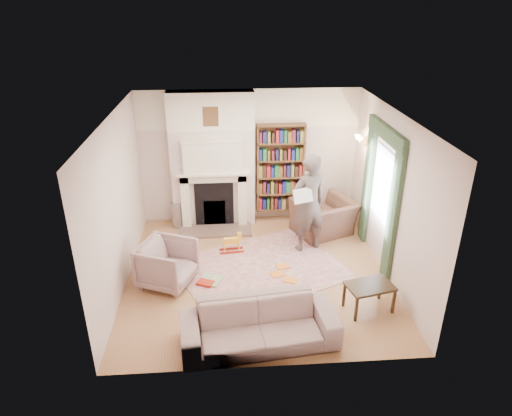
{
  "coord_description": "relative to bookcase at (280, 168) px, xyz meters",
  "views": [
    {
      "loc": [
        -0.53,
        -6.8,
        4.45
      ],
      "look_at": [
        0.0,
        0.25,
        1.15
      ],
      "focal_mm": 32.0,
      "sensor_mm": 36.0,
      "label": 1
    }
  ],
  "objects": [
    {
      "name": "paraffin_heater",
      "position": [
        -2.18,
        -0.22,
        -0.9
      ],
      "size": [
        0.28,
        0.28,
        0.55
      ],
      "primitive_type": "cylinder",
      "rotation": [
        0.0,
        0.0,
        -0.17
      ],
      "color": "#919298",
      "rests_on": "floor"
    },
    {
      "name": "floor",
      "position": [
        -0.65,
        -2.12,
        -1.18
      ],
      "size": [
        4.5,
        4.5,
        0.0
      ],
      "primitive_type": "plane",
      "color": "#98653D",
      "rests_on": "ground"
    },
    {
      "name": "coffee_table",
      "position": [
        0.99,
        -3.28,
        -0.95
      ],
      "size": [
        0.78,
        0.6,
        0.45
      ],
      "primitive_type": null,
      "rotation": [
        0.0,
        0.0,
        0.23
      ],
      "color": "#372413",
      "rests_on": "floor"
    },
    {
      "name": "comic_annuals",
      "position": [
        -0.31,
        -2.36,
        -1.16
      ],
      "size": [
        0.85,
        1.09,
        0.02
      ],
      "color": "red",
      "rests_on": "rug"
    },
    {
      "name": "board_game",
      "position": [
        -1.46,
        -2.32,
        -1.15
      ],
      "size": [
        0.46,
        0.46,
        0.03
      ],
      "primitive_type": "cube",
      "rotation": [
        0.0,
        0.0,
        -0.42
      ],
      "color": "#EDDE53",
      "rests_on": "rug"
    },
    {
      "name": "man_reading",
      "position": [
        0.37,
        -1.34,
        -0.22
      ],
      "size": [
        0.81,
        0.67,
        1.91
      ],
      "primitive_type": "imported",
      "rotation": [
        0.0,
        0.0,
        3.5
      ],
      "color": "#4E433F",
      "rests_on": "floor"
    },
    {
      "name": "window",
      "position": [
        1.58,
        -1.72,
        0.27
      ],
      "size": [
        0.02,
        0.9,
        1.3
      ],
      "primitive_type": "cube",
      "color": "silver",
      "rests_on": "wall_right"
    },
    {
      "name": "wall_right",
      "position": [
        1.6,
        -2.12,
        0.22
      ],
      "size": [
        0.0,
        4.5,
        4.5
      ],
      "primitive_type": "plane",
      "rotation": [
        1.57,
        0.0,
        -1.57
      ],
      "color": "beige",
      "rests_on": "floor"
    },
    {
      "name": "newspaper",
      "position": [
        0.22,
        -1.54,
        0.03
      ],
      "size": [
        0.39,
        0.23,
        0.25
      ],
      "primitive_type": "cube",
      "rotation": [
        -0.35,
        0.0,
        0.36
      ],
      "color": "silver",
      "rests_on": "man_reading"
    },
    {
      "name": "armchair_left",
      "position": [
        -2.18,
        -2.32,
        -0.79
      ],
      "size": [
        1.09,
        1.08,
        0.76
      ],
      "primitive_type": "imported",
      "rotation": [
        0.0,
        0.0,
        1.17
      ],
      "color": "#B4A295",
      "rests_on": "floor"
    },
    {
      "name": "wall_back",
      "position": [
        -0.65,
        0.13,
        0.22
      ],
      "size": [
        4.5,
        0.0,
        4.5
      ],
      "primitive_type": "plane",
      "rotation": [
        1.57,
        0.0,
        0.0
      ],
      "color": "beige",
      "rests_on": "floor"
    },
    {
      "name": "pelmet",
      "position": [
        1.54,
        -1.72,
        1.2
      ],
      "size": [
        0.09,
        1.7,
        0.24
      ],
      "primitive_type": "cube",
      "color": "#2D462D",
      "rests_on": "wall_right"
    },
    {
      "name": "ceiling",
      "position": [
        -0.65,
        -2.12,
        1.62
      ],
      "size": [
        4.5,
        4.5,
        0.0
      ],
      "primitive_type": "plane",
      "rotation": [
        3.14,
        0.0,
        0.0
      ],
      "color": "white",
      "rests_on": "wall_back"
    },
    {
      "name": "game_box_lid",
      "position": [
        -1.55,
        -2.42,
        -1.14
      ],
      "size": [
        0.32,
        0.27,
        0.04
      ],
      "primitive_type": "cube",
      "rotation": [
        0.0,
        0.0,
        -0.43
      ],
      "color": "#AA2313",
      "rests_on": "rug"
    },
    {
      "name": "wall_front",
      "position": [
        -0.65,
        -4.37,
        0.22
      ],
      "size": [
        4.5,
        0.0,
        4.5
      ],
      "primitive_type": "plane",
      "rotation": [
        -1.57,
        0.0,
        0.0
      ],
      "color": "beige",
      "rests_on": "floor"
    },
    {
      "name": "wall_sconce",
      "position": [
        1.38,
        -0.62,
        0.72
      ],
      "size": [
        0.2,
        0.24,
        0.24
      ],
      "primitive_type": null,
      "color": "gold",
      "rests_on": "wall_right"
    },
    {
      "name": "rug",
      "position": [
        -0.58,
        -2.0,
        -1.17
      ],
      "size": [
        3.38,
        3.05,
        0.01
      ],
      "primitive_type": "cube",
      "rotation": [
        0.0,
        0.0,
        0.42
      ],
      "color": "beige",
      "rests_on": "floor"
    },
    {
      "name": "sofa",
      "position": [
        -0.76,
        -3.89,
        -0.86
      ],
      "size": [
        2.25,
        1.09,
        0.63
      ],
      "primitive_type": "imported",
      "rotation": [
        0.0,
        0.0,
        0.11
      ],
      "color": "#A39786",
      "rests_on": "floor"
    },
    {
      "name": "rocking_horse",
      "position": [
        -1.08,
        -1.36,
        -0.97
      ],
      "size": [
        0.47,
        0.23,
        0.4
      ],
      "primitive_type": null,
      "rotation": [
        0.0,
        0.0,
        0.1
      ],
      "color": "gold",
      "rests_on": "rug"
    },
    {
      "name": "curtain_left",
      "position": [
        1.55,
        -2.42,
        0.02
      ],
      "size": [
        0.07,
        0.32,
        2.4
      ],
      "primitive_type": "cube",
      "color": "#2D462D",
      "rests_on": "floor"
    },
    {
      "name": "armchair_reading",
      "position": [
        0.82,
        -0.74,
        -0.81
      ],
      "size": [
        1.4,
        1.33,
        0.73
      ],
      "primitive_type": "imported",
      "rotation": [
        0.0,
        0.0,
        3.53
      ],
      "color": "#492927",
      "rests_on": "floor"
    },
    {
      "name": "bookcase",
      "position": [
        0.0,
        0.0,
        0.0
      ],
      "size": [
        1.0,
        0.24,
        1.85
      ],
      "primitive_type": "cube",
      "color": "brown",
      "rests_on": "floor"
    },
    {
      "name": "fireplace",
      "position": [
        -1.4,
        -0.07,
        0.21
      ],
      "size": [
        1.7,
        0.58,
        2.8
      ],
      "color": "beige",
      "rests_on": "floor"
    },
    {
      "name": "wall_left",
      "position": [
        -2.9,
        -2.12,
        0.22
      ],
      "size": [
        0.0,
        4.5,
        4.5
      ],
      "primitive_type": "plane",
      "rotation": [
        1.57,
        0.0,
        1.57
      ],
      "color": "beige",
      "rests_on": "floor"
    },
    {
      "name": "curtain_right",
      "position": [
        1.55,
        -1.02,
        0.02
      ],
      "size": [
        0.07,
        0.32,
        2.4
      ],
      "primitive_type": "cube",
      "color": "#2D462D",
      "rests_on": "floor"
    }
  ]
}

